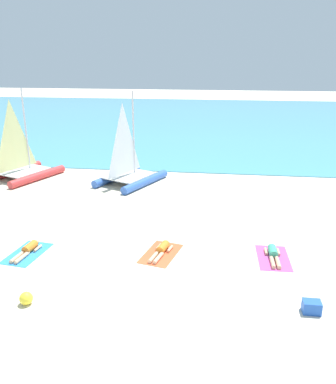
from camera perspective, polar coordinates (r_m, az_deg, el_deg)
ground_plane at (r=21.85m, az=1.41°, el=0.54°), size 120.00×120.00×0.00m
ocean_water at (r=44.20m, az=4.62°, el=9.98°), size 120.00×40.00×0.05m
sailboat_blue at (r=22.60m, az=-5.45°, el=3.07°), size 3.82×4.50×4.99m
sailboat_red at (r=24.85m, az=-19.65°, el=3.52°), size 3.79×4.52×5.04m
towel_left at (r=15.77m, az=-19.12°, el=-8.13°), size 1.34×2.03×0.01m
sunbather_left at (r=15.76m, az=-19.03°, el=-7.62°), size 0.61×1.57×0.30m
towel_middle at (r=14.90m, az=-1.01°, el=-8.62°), size 1.51×2.10×0.01m
sunbather_middle at (r=14.90m, az=-0.92°, el=-8.08°), size 0.75×1.56×0.30m
towel_right at (r=15.09m, az=14.52°, el=-8.92°), size 1.14×1.92×0.01m
sunbather_right at (r=15.09m, az=14.52°, el=-8.38°), size 0.55×1.56×0.30m
beach_ball at (r=12.80m, az=-19.26°, el=-13.88°), size 0.38×0.38×0.38m
cooler_box at (r=12.47m, az=19.48°, el=-14.93°), size 0.50×0.36×0.36m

